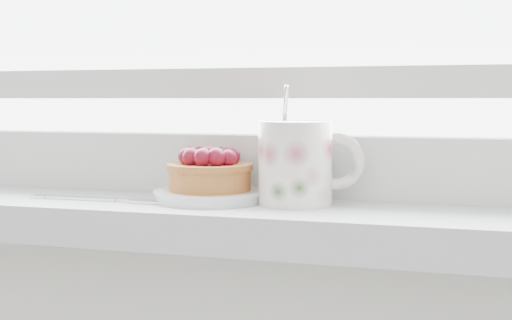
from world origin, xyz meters
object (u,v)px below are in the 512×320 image
at_px(floral_mug, 298,161).
at_px(fork, 104,199).
at_px(saucer, 210,196).
at_px(raspberry_tart, 210,170).

height_order(floral_mug, fork, floral_mug).
bearing_deg(floral_mug, fork, -170.51).
relative_size(floral_mug, fork, 0.70).
height_order(saucer, fork, saucer).
bearing_deg(raspberry_tart, floral_mug, 1.37).
xyz_separation_m(floral_mug, fork, (-0.21, -0.04, -0.04)).
bearing_deg(floral_mug, saucer, -178.67).
bearing_deg(fork, raspberry_tart, 16.37).
relative_size(saucer, floral_mug, 0.98).
bearing_deg(floral_mug, raspberry_tart, -178.63).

